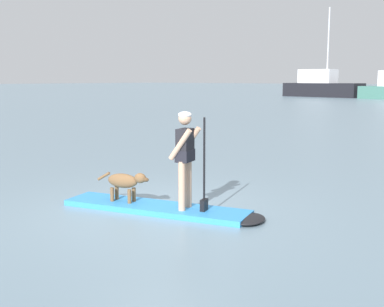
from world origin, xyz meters
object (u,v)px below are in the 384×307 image
at_px(person_paddler, 186,153).
at_px(moored_boat_outer, 321,86).
at_px(paddleboard, 167,209).
at_px(dog, 125,182).

xyz_separation_m(person_paddler, moored_boat_outer, (-22.57, 52.45, 0.27)).
xyz_separation_m(paddleboard, dog, (-0.81, -0.24, 0.42)).
height_order(paddleboard, person_paddler, person_paddler).
xyz_separation_m(person_paddler, dog, (-1.16, -0.34, -0.60)).
bearing_deg(dog, person_paddler, 16.37).
relative_size(person_paddler, dog, 1.59).
bearing_deg(paddleboard, person_paddler, 16.37).
bearing_deg(person_paddler, moored_boat_outer, 113.28).
relative_size(paddleboard, moored_boat_outer, 0.34).
height_order(dog, moored_boat_outer, moored_boat_outer).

